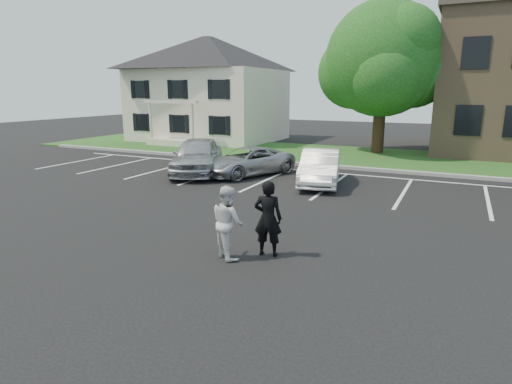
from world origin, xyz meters
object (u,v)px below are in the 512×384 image
Objects in this scene: car_silver_west at (197,156)px; car_white_sedan at (320,167)px; car_silver_minivan at (247,161)px; man_black_suit at (268,218)px; house at (209,89)px; man_white_shirt at (228,222)px; tree at (385,62)px.

car_silver_west reaches higher than car_white_sedan.
car_white_sedan reaches higher than car_silver_minivan.
man_black_suit is 10.44m from car_silver_west.
man_black_suit is (13.72, -19.84, -2.94)m from house.
man_white_shirt is 0.40× the size of car_white_sedan.
house reaches higher than car_white_sedan.
tree reaches higher than car_white_sedan.
tree is 18.98m from man_white_shirt.
house is 17.48m from car_white_sedan.
car_white_sedan is (5.75, 0.24, -0.13)m from car_silver_west.
man_black_suit is 8.10m from car_white_sedan.
car_silver_minivan is (-4.78, 8.47, -0.27)m from man_black_suit.
man_white_shirt is at bearing -90.60° from tree.
tree is at bearing -100.50° from man_black_suit.
man_white_shirt is at bearing -100.28° from car_white_sedan.
car_silver_west is (6.73, -12.08, -3.00)m from house.
man_white_shirt reaches higher than car_white_sedan.
car_silver_west is (-6.40, -10.17, -4.52)m from tree.
man_white_shirt is at bearing -57.53° from house.
car_silver_minivan is 1.06× the size of car_white_sedan.
house is 14.81m from car_silver_minivan.
man_white_shirt is (-0.78, -0.50, -0.05)m from man_black_suit.
house reaches higher than car_silver_minivan.
tree reaches higher than car_silver_west.
car_silver_minivan is (-4.01, 8.97, -0.22)m from man_white_shirt.
man_black_suit reaches higher than car_silver_west.
house is 6.13× the size of man_white_shirt.
tree is at bearing 34.34° from car_silver_west.
man_white_shirt is 9.83m from car_silver_minivan.
car_silver_west is 1.09× the size of car_silver_minivan.
car_silver_minivan is at bearing 159.11° from car_white_sedan.
car_silver_minivan is (-4.20, -9.46, -4.73)m from tree.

